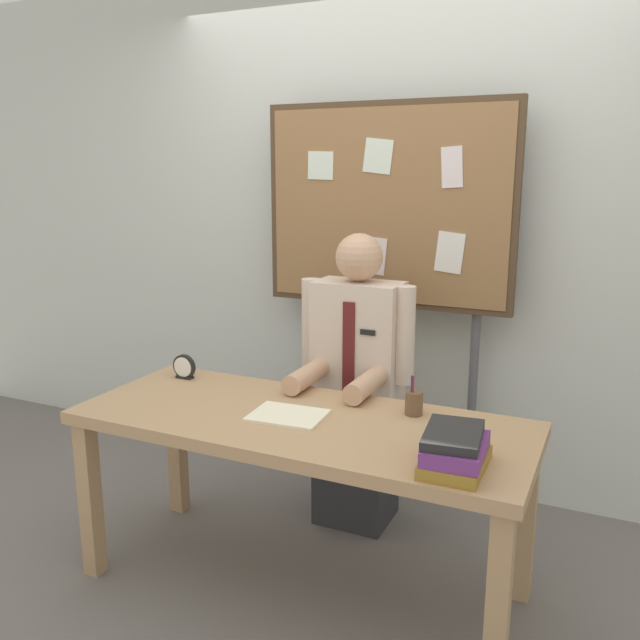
% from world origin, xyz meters
% --- Properties ---
extents(ground_plane, '(12.00, 12.00, 0.00)m').
position_xyz_m(ground_plane, '(0.00, 0.00, 0.00)').
color(ground_plane, slate).
extents(back_wall, '(6.40, 0.08, 2.70)m').
position_xyz_m(back_wall, '(0.00, 1.16, 1.35)').
color(back_wall, silver).
rests_on(back_wall, ground_plane).
extents(desk, '(1.78, 0.71, 0.73)m').
position_xyz_m(desk, '(0.00, 0.00, 0.64)').
color(desk, tan).
rests_on(desk, ground_plane).
extents(person, '(0.55, 0.56, 1.39)m').
position_xyz_m(person, '(0.00, 0.58, 0.65)').
color(person, '#2D2D33').
rests_on(person, ground_plane).
extents(bulletin_board, '(1.27, 0.09, 1.99)m').
position_xyz_m(bulletin_board, '(0.00, 0.95, 1.46)').
color(bulletin_board, '#4C3823').
rests_on(bulletin_board, ground_plane).
extents(book_stack, '(0.21, 0.29, 0.12)m').
position_xyz_m(book_stack, '(0.65, -0.19, 0.79)').
color(book_stack, olive).
rests_on(book_stack, desk).
extents(open_notebook, '(0.30, 0.24, 0.01)m').
position_xyz_m(open_notebook, '(-0.05, -0.02, 0.74)').
color(open_notebook, '#F4EFCC').
rests_on(open_notebook, desk).
extents(desk_clock, '(0.11, 0.04, 0.11)m').
position_xyz_m(desk_clock, '(-0.70, 0.21, 0.78)').
color(desk_clock, black).
rests_on(desk_clock, desk).
extents(pen_holder, '(0.07, 0.07, 0.16)m').
position_xyz_m(pen_holder, '(0.39, 0.21, 0.78)').
color(pen_holder, brown).
rests_on(pen_holder, desk).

